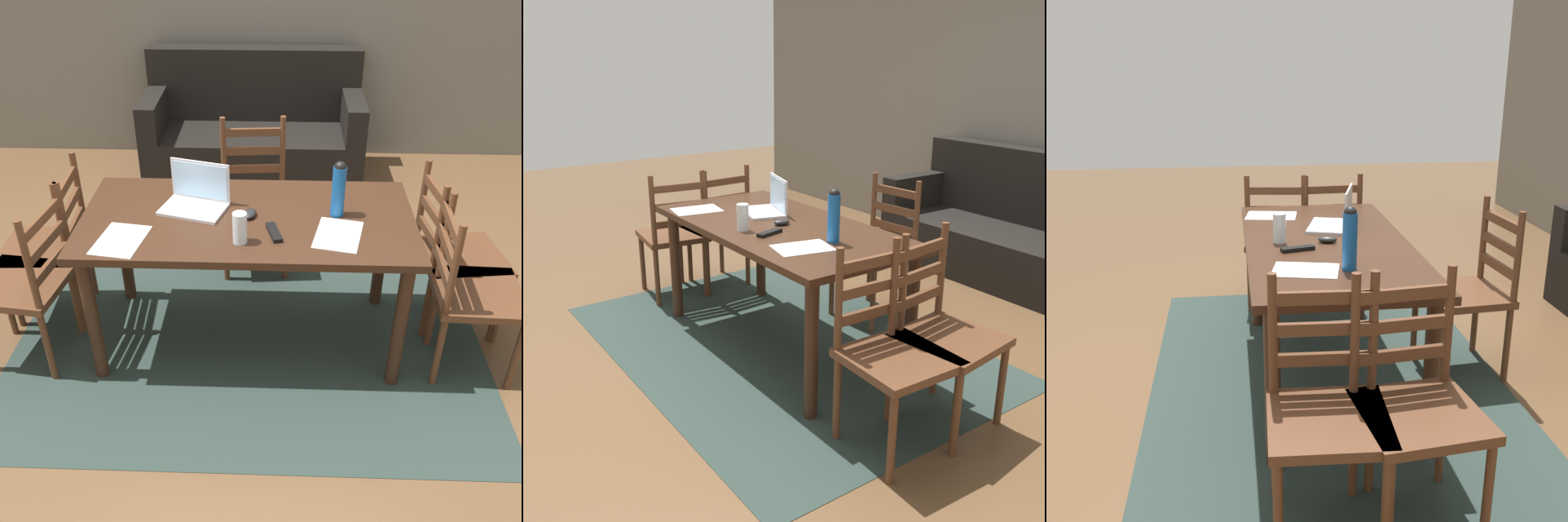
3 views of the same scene
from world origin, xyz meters
TOP-DOWN VIEW (x-y plane):
  - ground_plane at (0.00, 0.00)m, footprint 14.00×14.00m
  - area_rug at (0.00, 0.00)m, footprint 2.60×1.89m
  - dining_table at (0.00, 0.00)m, footprint 1.68×0.84m
  - chair_left_near at (-1.13, -0.17)m, footprint 0.49×0.49m
  - chair_far_head at (-0.00, 0.79)m, footprint 0.48×0.48m
  - chair_right_near at (1.13, -0.17)m, footprint 0.46×0.46m
  - chair_right_far at (1.13, 0.16)m, footprint 0.49×0.49m
  - chair_left_far at (-1.13, 0.17)m, footprint 0.46×0.46m
  - couch at (-0.07, 2.23)m, footprint 1.80×0.80m
  - laptop at (-0.27, 0.10)m, footprint 0.37×0.30m
  - water_bottle at (0.45, 0.03)m, footprint 0.07×0.07m
  - drinking_glass at (-0.02, -0.25)m, footprint 0.07×0.07m
  - computer_mouse at (0.01, 0.00)m, footprint 0.08×0.11m
  - tv_remote at (0.14, -0.17)m, footprint 0.09×0.18m
  - paper_stack_left at (0.44, -0.17)m, footprint 0.27×0.33m
  - paper_stack_right at (-0.59, -0.25)m, footprint 0.25×0.33m

SIDE VIEW (x-z plane):
  - ground_plane at x=0.00m, z-range 0.00..0.00m
  - area_rug at x=0.00m, z-range 0.00..0.01m
  - couch at x=-0.07m, z-range -0.14..0.86m
  - chair_left_near at x=-1.13m, z-range -0.01..0.94m
  - chair_far_head at x=0.00m, z-range -0.01..0.94m
  - chair_right_near at x=1.13m, z-range -0.01..0.94m
  - chair_right_far at x=1.13m, z-range -0.01..0.94m
  - chair_left_far at x=-1.13m, z-range -0.01..0.94m
  - dining_table at x=0.00m, z-range 0.29..1.07m
  - paper_stack_left at x=0.44m, z-range 0.78..0.78m
  - paper_stack_right at x=-0.59m, z-range 0.78..0.78m
  - tv_remote at x=0.14m, z-range 0.78..0.80m
  - computer_mouse at x=0.01m, z-range 0.78..0.81m
  - laptop at x=-0.27m, z-range 0.72..0.95m
  - drinking_glass at x=-0.02m, z-range 0.78..0.93m
  - water_bottle at x=0.45m, z-range 0.78..1.07m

